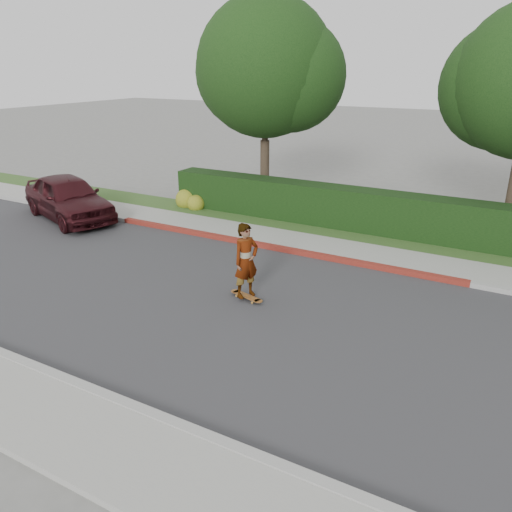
# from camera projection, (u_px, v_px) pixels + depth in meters

# --- Properties ---
(ground) EXTENTS (120.00, 120.00, 0.00)m
(ground) POSITION_uv_depth(u_px,v_px,m) (393.00, 349.00, 10.32)
(ground) COLOR slate
(ground) RESTS_ON ground
(road) EXTENTS (60.00, 8.00, 0.01)m
(road) POSITION_uv_depth(u_px,v_px,m) (393.00, 349.00, 10.32)
(road) COLOR #2D2D30
(road) RESTS_ON ground
(curb_near) EXTENTS (60.00, 0.20, 0.15)m
(curb_near) POSITION_uv_depth(u_px,v_px,m) (318.00, 483.00, 6.94)
(curb_near) COLOR #9E9E99
(curb_near) RESTS_ON ground
(curb_far) EXTENTS (60.00, 0.20, 0.15)m
(curb_far) POSITION_uv_depth(u_px,v_px,m) (431.00, 277.00, 13.65)
(curb_far) COLOR #9E9E99
(curb_far) RESTS_ON ground
(curb_red_section) EXTENTS (12.00, 0.21, 0.15)m
(curb_red_section) POSITION_uv_depth(u_px,v_px,m) (269.00, 247.00, 15.89)
(curb_red_section) COLOR maroon
(curb_red_section) RESTS_ON ground
(sidewalk_far) EXTENTS (60.00, 1.60, 0.12)m
(sidewalk_far) POSITION_uv_depth(u_px,v_px,m) (437.00, 266.00, 14.39)
(sidewalk_far) COLOR gray
(sidewalk_far) RESTS_ON ground
(planting_strip) EXTENTS (60.00, 1.60, 0.10)m
(planting_strip) POSITION_uv_depth(u_px,v_px,m) (447.00, 250.00, 15.70)
(planting_strip) COLOR #2D4C1E
(planting_strip) RESTS_ON ground
(hedge) EXTENTS (15.00, 1.00, 1.50)m
(hedge) POSITION_uv_depth(u_px,v_px,m) (362.00, 211.00, 17.28)
(hedge) COLOR black
(hedge) RESTS_ON ground
(flowering_shrub) EXTENTS (1.40, 1.00, 0.90)m
(flowering_shrub) POSITION_uv_depth(u_px,v_px,m) (190.00, 201.00, 20.20)
(flowering_shrub) COLOR #2D4C19
(flowering_shrub) RESTS_ON ground
(tree_left) EXTENTS (5.99, 5.21, 8.00)m
(tree_left) POSITION_uv_depth(u_px,v_px,m) (267.00, 71.00, 18.90)
(tree_left) COLOR #33261C
(tree_left) RESTS_ON ground
(skateboard) EXTENTS (1.04, 0.45, 0.10)m
(skateboard) POSITION_uv_depth(u_px,v_px,m) (246.00, 296.00, 12.48)
(skateboard) COLOR gold
(skateboard) RESTS_ON ground
(skateboarder) EXTENTS (0.69, 0.81, 1.88)m
(skateboarder) POSITION_uv_depth(u_px,v_px,m) (246.00, 261.00, 12.13)
(skateboarder) COLOR white
(skateboarder) RESTS_ON skateboard
(car_maroon) EXTENTS (5.25, 3.50, 1.66)m
(car_maroon) POSITION_uv_depth(u_px,v_px,m) (68.00, 197.00, 18.72)
(car_maroon) COLOR #3C1317
(car_maroon) RESTS_ON ground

